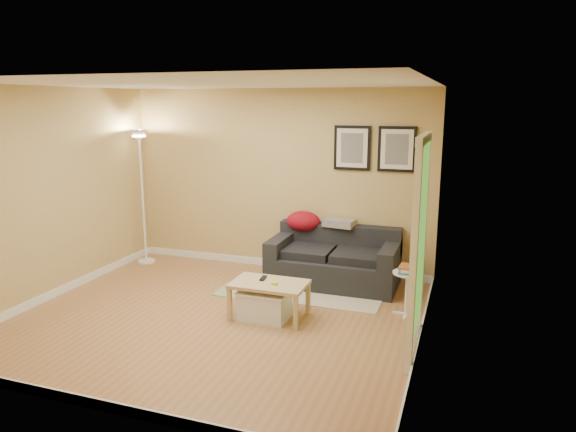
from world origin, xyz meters
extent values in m
plane|color=#A86F48|center=(0.00, 0.00, 0.00)|extent=(4.50, 4.50, 0.00)
plane|color=white|center=(0.00, 0.00, 2.60)|extent=(4.50, 4.50, 0.00)
plane|color=tan|center=(0.00, 2.00, 1.30)|extent=(4.50, 0.00, 4.50)
plane|color=tan|center=(0.00, -2.00, 1.30)|extent=(4.50, 0.00, 4.50)
plane|color=tan|center=(-2.25, 0.00, 1.30)|extent=(0.00, 4.00, 4.00)
plane|color=tan|center=(2.25, 0.00, 1.30)|extent=(0.00, 4.00, 4.00)
cube|color=white|center=(0.00, 1.99, 0.05)|extent=(4.50, 0.02, 0.10)
cube|color=white|center=(0.00, -1.99, 0.05)|extent=(4.50, 0.02, 0.10)
cube|color=white|center=(-2.24, 0.00, 0.05)|extent=(0.02, 4.00, 0.10)
cube|color=white|center=(2.24, 0.00, 0.05)|extent=(0.02, 4.00, 0.10)
cube|color=beige|center=(1.07, 1.08, 0.01)|extent=(1.25, 0.85, 0.01)
cube|color=#668C4C|center=(-0.04, 0.84, 0.01)|extent=(0.70, 0.50, 0.01)
cube|color=black|center=(0.45, 0.27, 0.43)|extent=(0.07, 0.16, 0.02)
cylinder|color=yellow|center=(0.64, 0.13, 0.44)|extent=(0.07, 0.07, 0.03)
camera|label=1|loc=(2.61, -5.07, 2.42)|focal=32.85mm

